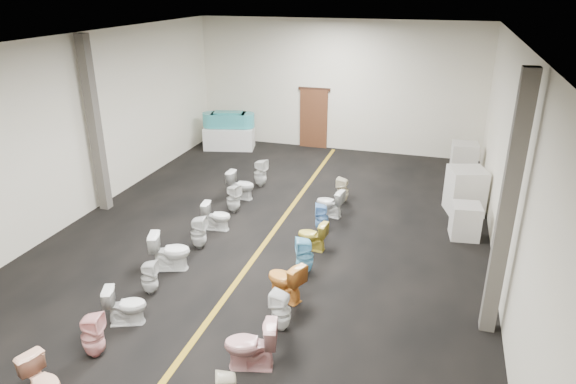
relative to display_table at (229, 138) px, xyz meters
name	(u,v)px	position (x,y,z in m)	size (l,w,h in m)	color
floor	(260,250)	(3.67, -6.89, -0.39)	(16.00, 16.00, 0.00)	black
ceiling	(256,44)	(3.67, -6.89, 4.11)	(16.00, 16.00, 0.00)	black
wall_back	(337,86)	(3.67, 1.11, 1.86)	(10.00, 10.00, 0.00)	beige
wall_left	(59,136)	(-1.33, -6.89, 1.86)	(16.00, 16.00, 0.00)	beige
wall_right	(514,180)	(8.67, -6.89, 1.86)	(16.00, 16.00, 0.00)	beige
aisle_stripe	(260,249)	(3.67, -6.89, -0.39)	(0.12, 15.60, 0.01)	#997316
back_door	(314,119)	(2.87, 1.05, 0.66)	(1.00, 0.10, 2.10)	#562D19
door_frame	(314,89)	(2.87, 1.06, 1.73)	(1.15, 0.08, 0.10)	#331C11
column_left	(95,126)	(-1.08, -5.89, 1.86)	(0.25, 0.25, 4.50)	#59544C
column_right	(507,211)	(8.42, -8.39, 1.86)	(0.25, 0.25, 4.50)	#59544C
display_table	(229,138)	(0.00, 0.00, 0.00)	(1.76, 0.88, 0.78)	white
bathtub	(229,119)	(0.00, 0.00, 0.68)	(1.83, 0.93, 0.55)	teal
appliance_crate_a	(465,221)	(8.07, -4.89, 0.02)	(0.64, 0.64, 0.83)	beige
appliance_crate_b	(465,191)	(8.07, -3.40, 0.21)	(0.87, 0.87, 1.19)	silver
appliance_crate_c	(464,187)	(8.07, -2.52, -0.02)	(0.66, 0.66, 0.75)	white
appliance_crate_d	(464,160)	(8.07, -0.63, 0.15)	(0.75, 0.75, 1.07)	silver
toilet_left_2	(43,382)	(2.25, -12.06, -0.04)	(0.40, 0.70, 0.71)	#E9A888
toilet_left_3	(93,335)	(2.32, -11.01, 0.00)	(0.35, 0.36, 0.79)	#F6ADAC
toilet_left_4	(126,305)	(2.32, -10.10, -0.03)	(0.40, 0.71, 0.72)	silver
toilet_left_5	(149,278)	(2.23, -9.16, -0.04)	(0.31, 0.32, 0.70)	silver
toilet_left_6	(170,251)	(2.15, -8.21, 0.02)	(0.46, 0.81, 0.83)	white
toilet_left_7	(199,233)	(2.31, -7.21, 0.00)	(0.35, 0.36, 0.77)	silver
toilet_left_8	(217,216)	(2.30, -6.21, -0.04)	(0.39, 0.68, 0.69)	white
toilet_left_9	(233,199)	(2.31, -5.17, -0.01)	(0.35, 0.35, 0.77)	silver
toilet_left_10	(241,185)	(2.14, -4.22, 0.00)	(0.43, 0.76, 0.77)	silver
toilet_left_11	(260,173)	(2.35, -3.21, 0.02)	(0.37, 0.38, 0.82)	white
toilet_right_3	(251,345)	(4.83, -10.53, 0.03)	(0.47, 0.82, 0.84)	#D09393
toilet_right_4	(281,311)	(4.99, -9.49, -0.01)	(0.34, 0.35, 0.76)	white
toilet_right_5	(285,280)	(4.77, -8.56, 0.01)	(0.44, 0.78, 0.80)	orange
toilet_right_6	(305,256)	(4.89, -7.57, 0.01)	(0.36, 0.37, 0.81)	#7CD1F6
toilet_right_7	(312,236)	(4.78, -6.52, -0.05)	(0.38, 0.67, 0.69)	gold
toilet_right_8	(322,218)	(4.77, -5.57, -0.04)	(0.32, 0.33, 0.71)	#74AFF1
toilet_right_9	(330,203)	(4.76, -4.66, -0.03)	(0.41, 0.71, 0.73)	silver
toilet_right_10	(343,190)	(4.91, -3.70, -0.03)	(0.32, 0.33, 0.71)	beige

